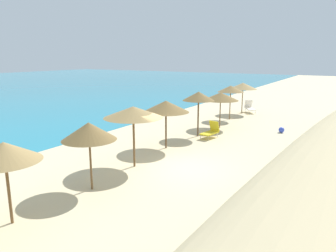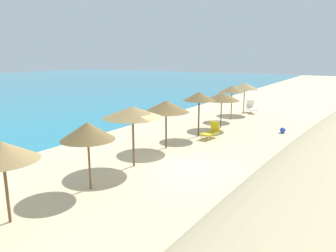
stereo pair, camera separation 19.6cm
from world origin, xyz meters
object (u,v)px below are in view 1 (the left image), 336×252
object	(u,v)px
lounge_chair_0	(250,107)
beach_ball	(281,130)
beach_umbrella_5	(166,106)
beach_umbrella_3	(89,131)
beach_umbrella_7	(221,96)
beach_umbrella_2	(4,152)
beach_umbrella_4	(133,112)
beach_umbrella_6	(199,96)
beach_umbrella_8	(231,89)
beach_umbrella_9	(243,86)
lounge_chair_1	(211,131)

from	to	relation	value
lounge_chair_0	beach_ball	distance (m)	7.84
beach_ball	beach_umbrella_5	bearing A→B (deg)	146.22
beach_umbrella_3	beach_ball	distance (m)	14.18
beach_ball	beach_umbrella_7	bearing A→B (deg)	99.60
beach_umbrella_2	lounge_chair_0	bearing A→B (deg)	-0.94
beach_umbrella_4	beach_umbrella_3	bearing A→B (deg)	-176.85
beach_umbrella_6	lounge_chair_0	size ratio (longest dim) A/B	1.79
beach_umbrella_4	beach_ball	xyz separation A→B (m)	(10.42, -4.43, -2.37)
beach_umbrella_6	beach_umbrella_3	bearing A→B (deg)	-179.28
beach_umbrella_5	beach_umbrella_6	xyz separation A→B (m)	(3.34, -0.35, 0.22)
beach_umbrella_5	beach_umbrella_4	bearing A→B (deg)	-174.68
beach_umbrella_7	beach_umbrella_5	bearing A→B (deg)	174.53
beach_umbrella_5	beach_umbrella_8	world-z (taller)	beach_umbrella_8
beach_umbrella_3	beach_umbrella_8	world-z (taller)	beach_umbrella_8
beach_ball	beach_umbrella_4	bearing A→B (deg)	156.96
beach_umbrella_2	beach_umbrella_7	bearing A→B (deg)	-1.56
beach_umbrella_6	beach_umbrella_9	xyz separation A→B (m)	(9.52, 0.24, -0.12)
beach_umbrella_2	beach_umbrella_9	size ratio (longest dim) A/B	0.95
beach_umbrella_7	beach_umbrella_8	distance (m)	3.37
beach_umbrella_9	lounge_chair_1	size ratio (longest dim) A/B	1.90
beach_umbrella_4	beach_umbrella_7	distance (m)	9.73
beach_umbrella_8	beach_umbrella_5	bearing A→B (deg)	179.26
beach_umbrella_2	beach_umbrella_9	bearing A→B (deg)	0.18
beach_umbrella_9	beach_umbrella_4	bearing A→B (deg)	-179.30
beach_umbrella_2	beach_umbrella_3	xyz separation A→B (m)	(3.14, -0.29, 0.01)
beach_umbrella_7	lounge_chair_1	world-z (taller)	beach_umbrella_7
beach_umbrella_7	beach_ball	size ratio (longest dim) A/B	6.72
beach_umbrella_3	beach_umbrella_2	bearing A→B (deg)	174.73
beach_umbrella_7	beach_umbrella_9	distance (m)	6.49
lounge_chair_1	beach_ball	world-z (taller)	lounge_chair_1
beach_umbrella_6	lounge_chair_0	bearing A→B (deg)	-1.15
beach_umbrella_5	beach_umbrella_8	size ratio (longest dim) A/B	0.98
beach_umbrella_8	lounge_chair_0	size ratio (longest dim) A/B	1.71
lounge_chair_1	beach_umbrella_9	bearing A→B (deg)	-74.17
beach_umbrella_2	lounge_chair_1	size ratio (longest dim) A/B	1.80
beach_umbrella_8	beach_umbrella_6	bearing A→B (deg)	-177.98
beach_umbrella_9	beach_umbrella_6	bearing A→B (deg)	-178.57
beach_umbrella_4	lounge_chair_0	distance (m)	17.17
beach_umbrella_8	lounge_chair_1	world-z (taller)	beach_umbrella_8
beach_umbrella_7	beach_umbrella_8	bearing A→B (deg)	8.31
beach_umbrella_2	beach_umbrella_3	bearing A→B (deg)	-5.27
beach_umbrella_5	beach_umbrella_3	bearing A→B (deg)	-175.69
beach_umbrella_7	beach_umbrella_8	world-z (taller)	beach_umbrella_8
beach_umbrella_2	beach_umbrella_3	size ratio (longest dim) A/B	0.98
beach_umbrella_6	beach_umbrella_7	xyz separation A→B (m)	(3.05, -0.26, -0.32)
beach_umbrella_3	lounge_chair_1	bearing A→B (deg)	-4.48
beach_umbrella_5	beach_umbrella_6	distance (m)	3.37
lounge_chair_0	beach_umbrella_7	bearing A→B (deg)	56.87
beach_umbrella_8	beach_ball	world-z (taller)	beach_umbrella_8
beach_umbrella_8	lounge_chair_0	xyz separation A→B (m)	(3.99, -0.43, -1.99)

